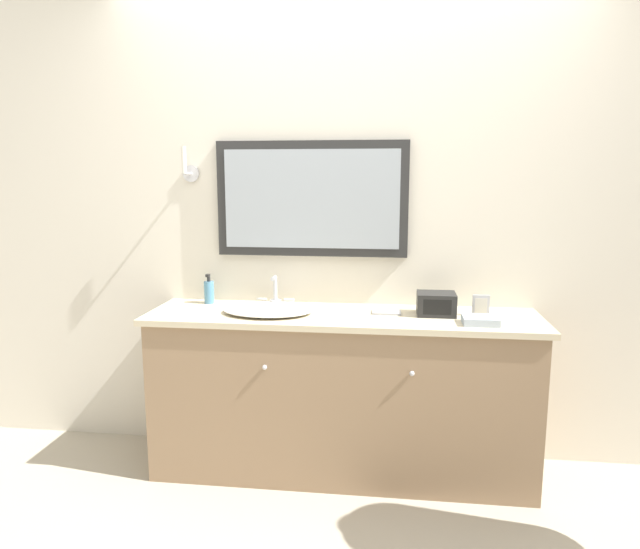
{
  "coord_description": "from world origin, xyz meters",
  "views": [
    {
      "loc": [
        0.24,
        -2.5,
        1.53
      ],
      "look_at": [
        -0.11,
        0.29,
        1.05
      ],
      "focal_mm": 32.0,
      "sensor_mm": 36.0,
      "label": 1
    }
  ],
  "objects_px": {
    "sink_basin": "(268,309)",
    "picture_frame": "(481,305)",
    "soap_bottle": "(209,292)",
    "appliance_box": "(436,304)"
  },
  "relations": [
    {
      "from": "sink_basin",
      "to": "picture_frame",
      "type": "bearing_deg",
      "value": 3.68
    },
    {
      "from": "sink_basin",
      "to": "picture_frame",
      "type": "height_order",
      "value": "sink_basin"
    },
    {
      "from": "picture_frame",
      "to": "sink_basin",
      "type": "bearing_deg",
      "value": -176.32
    },
    {
      "from": "appliance_box",
      "to": "sink_basin",
      "type": "bearing_deg",
      "value": -175.76
    },
    {
      "from": "soap_bottle",
      "to": "appliance_box",
      "type": "relative_size",
      "value": 0.86
    },
    {
      "from": "appliance_box",
      "to": "picture_frame",
      "type": "height_order",
      "value": "appliance_box"
    },
    {
      "from": "picture_frame",
      "to": "soap_bottle",
      "type": "bearing_deg",
      "value": 175.66
    },
    {
      "from": "soap_bottle",
      "to": "appliance_box",
      "type": "bearing_deg",
      "value": -5.39
    },
    {
      "from": "sink_basin",
      "to": "soap_bottle",
      "type": "distance_m",
      "value": 0.41
    },
    {
      "from": "sink_basin",
      "to": "soap_bottle",
      "type": "height_order",
      "value": "same"
    }
  ]
}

